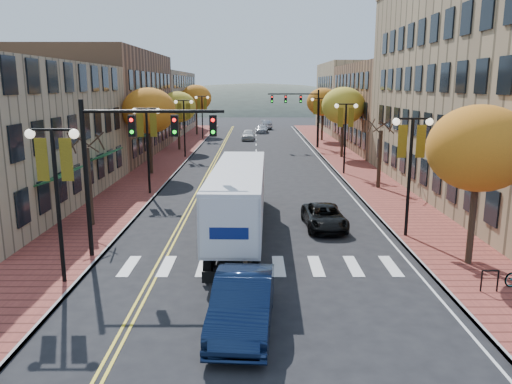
{
  "coord_description": "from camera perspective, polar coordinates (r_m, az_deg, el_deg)",
  "views": [
    {
      "loc": [
        -0.1,
        -18.16,
        7.61
      ],
      "look_at": [
        -0.06,
        6.86,
        2.2
      ],
      "focal_mm": 35.0,
      "sensor_mm": 36.0,
      "label": 1
    }
  ],
  "objects": [
    {
      "name": "tree_left_b",
      "position": [
        43.14,
        -12.14,
        9.06
      ],
      "size": [
        4.48,
        4.48,
        7.21
      ],
      "color": "#382619",
      "rests_on": "sidewalk_left"
    },
    {
      "name": "lamp_left_d",
      "position": [
        70.63,
        -6.18,
        9.44
      ],
      "size": [
        1.96,
        0.36,
        6.05
      ],
      "color": "black",
      "rests_on": "ground"
    },
    {
      "name": "traffic_mast_near",
      "position": [
        22.0,
        -14.28,
        4.81
      ],
      "size": [
        6.1,
        0.35,
        7.0
      ],
      "color": "black",
      "rests_on": "ground"
    },
    {
      "name": "tree_right_b",
      "position": [
        37.67,
        13.93,
        3.66
      ],
      "size": [
        0.28,
        0.28,
        4.2
      ],
      "color": "#382619",
      "rests_on": "sidewalk_right"
    },
    {
      "name": "ground",
      "position": [
        19.69,
        0.22,
        -10.53
      ],
      "size": [
        200.0,
        200.0,
        0.0
      ],
      "primitive_type": "plane",
      "color": "black",
      "rests_on": "ground"
    },
    {
      "name": "lamp_left_a",
      "position": [
        19.89,
        -21.94,
        1.71
      ],
      "size": [
        1.96,
        0.36,
        6.05
      ],
      "color": "black",
      "rests_on": "ground"
    },
    {
      "name": "traffic_mast_far",
      "position": [
        60.48,
        5.28,
        9.6
      ],
      "size": [
        6.1,
        0.34,
        7.0
      ],
      "color": "black",
      "rests_on": "ground"
    },
    {
      "name": "building_left_mid",
      "position": [
        56.78,
        -17.65,
        9.51
      ],
      "size": [
        12.0,
        24.0,
        11.0
      ],
      "primitive_type": "cube",
      "color": "brown",
      "rests_on": "ground"
    },
    {
      "name": "tree_left_a",
      "position": [
        28.15,
        -18.51,
        0.58
      ],
      "size": [
        0.28,
        0.28,
        4.2
      ],
      "color": "#382619",
      "rests_on": "sidewalk_left"
    },
    {
      "name": "lamp_left_b",
      "position": [
        35.11,
        -12.33,
        6.5
      ],
      "size": [
        1.96,
        0.36,
        6.05
      ],
      "color": "black",
      "rests_on": "ground"
    },
    {
      "name": "tree_left_d",
      "position": [
        76.71,
        -6.86,
        10.61
      ],
      "size": [
        4.61,
        4.61,
        7.42
      ],
      "color": "#382619",
      "rests_on": "sidewalk_left"
    },
    {
      "name": "car_far_oncoming",
      "position": [
        87.74,
        1.11,
        7.73
      ],
      "size": [
        2.27,
        4.91,
        1.56
      ],
      "primitive_type": "imported",
      "rotation": [
        0.0,
        0.0,
        3.28
      ],
      "color": "#ABA9B1",
      "rests_on": "ground"
    },
    {
      "name": "tree_right_d",
      "position": [
        68.8,
        7.64,
        10.16
      ],
      "size": [
        4.35,
        4.35,
        7.0
      ],
      "color": "#382619",
      "rests_on": "sidewalk_right"
    },
    {
      "name": "building_right_far",
      "position": [
        84.27,
        12.89,
        10.47
      ],
      "size": [
        15.0,
        20.0,
        11.0
      ],
      "primitive_type": "cube",
      "color": "#9E8966",
      "rests_on": "ground"
    },
    {
      "name": "car_far_silver",
      "position": [
        80.36,
        0.71,
        7.22
      ],
      "size": [
        2.14,
        4.47,
        1.26
      ],
      "primitive_type": "imported",
      "rotation": [
        0.0,
        0.0,
        -0.09
      ],
      "color": "#A3A4AB",
      "rests_on": "ground"
    },
    {
      "name": "lamp_right_b",
      "position": [
        42.97,
        10.2,
        7.58
      ],
      "size": [
        1.96,
        0.36,
        6.05
      ],
      "color": "black",
      "rests_on": "ground"
    },
    {
      "name": "tree_left_c",
      "position": [
        58.89,
        -8.9,
        9.57
      ],
      "size": [
        4.16,
        4.16,
        6.69
      ],
      "color": "#382619",
      "rests_on": "sidewalk_left"
    },
    {
      "name": "tree_right_a",
      "position": [
        22.27,
        24.12,
        4.55
      ],
      "size": [
        4.16,
        4.16,
        6.69
      ],
      "color": "#382619",
      "rests_on": "sidewalk_right"
    },
    {
      "name": "car_far_white",
      "position": [
        69.98,
        -0.9,
        6.56
      ],
      "size": [
        1.91,
        4.41,
        1.48
      ],
      "primitive_type": "imported",
      "rotation": [
        0.0,
        0.0,
        -0.04
      ],
      "color": "silver",
      "rests_on": "ground"
    },
    {
      "name": "sidewalk_left",
      "position": [
        51.99,
        -9.96,
        3.68
      ],
      "size": [
        4.0,
        85.0,
        0.15
      ],
      "primitive_type": "cube",
      "color": "brown",
      "rests_on": "ground"
    },
    {
      "name": "lamp_left_c",
      "position": [
        52.79,
        -8.23,
        8.47
      ],
      "size": [
        1.96,
        0.36,
        6.05
      ],
      "color": "black",
      "rests_on": "ground"
    },
    {
      "name": "lamp_right_a",
      "position": [
        25.54,
        17.28,
        4.19
      ],
      "size": [
        1.96,
        0.36,
        6.05
      ],
      "color": "black",
      "rests_on": "ground"
    },
    {
      "name": "navy_sedan",
      "position": [
        16.13,
        -1.53,
        -12.54
      ],
      "size": [
        2.17,
        5.33,
        1.72
      ],
      "primitive_type": "imported",
      "rotation": [
        0.0,
        0.0,
        -0.07
      ],
      "color": "#0D1935",
      "rests_on": "ground"
    },
    {
      "name": "black_suv",
      "position": [
        27.16,
        7.81,
        -2.82
      ],
      "size": [
        2.23,
        4.57,
        1.25
      ],
      "primitive_type": "imported",
      "rotation": [
        0.0,
        0.0,
        0.03
      ],
      "color": "black",
      "rests_on": "ground"
    },
    {
      "name": "tree_right_c",
      "position": [
        52.99,
        9.95,
        9.68
      ],
      "size": [
        4.48,
        4.48,
        7.21
      ],
      "color": "#382619",
      "rests_on": "sidewalk_right"
    },
    {
      "name": "lamp_right_c",
      "position": [
        60.73,
        7.2,
        8.98
      ],
      "size": [
        1.96,
        0.36,
        6.05
      ],
      "color": "black",
      "rests_on": "ground"
    },
    {
      "name": "sidewalk_right",
      "position": [
        52.02,
        10.02,
        3.69
      ],
      "size": [
        4.0,
        85.0,
        0.15
      ],
      "primitive_type": "cube",
      "color": "brown",
      "rests_on": "ground"
    },
    {
      "name": "building_left_far",
      "position": [
        81.0,
        -12.31,
        9.9
      ],
      "size": [
        12.0,
        26.0,
        9.5
      ],
      "primitive_type": "cube",
      "color": "#9E8966",
      "rests_on": "ground"
    },
    {
      "name": "semi_truck",
      "position": [
        25.54,
        -1.85,
        -0.17
      ],
      "size": [
        2.72,
        14.71,
        3.66
      ],
      "rotation": [
        0.0,
        0.0,
        -0.03
      ],
      "color": "black",
      "rests_on": "ground"
    },
    {
      "name": "building_right_mid",
      "position": [
        63.02,
        17.32,
        9.28
      ],
      "size": [
        15.0,
        24.0,
        10.0
      ],
      "primitive_type": "cube",
      "color": "brown",
      "rests_on": "ground"
    }
  ]
}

